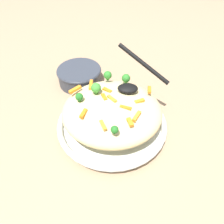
% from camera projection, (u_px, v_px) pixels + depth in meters
% --- Properties ---
extents(ground_plane, '(2.40, 2.40, 0.00)m').
position_uv_depth(ground_plane, '(112.00, 128.00, 0.62)').
color(ground_plane, '#9E7F60').
extents(serving_bowl, '(0.32, 0.32, 0.04)m').
position_uv_depth(serving_bowl, '(112.00, 124.00, 0.61)').
color(serving_bowl, silver).
rests_on(serving_bowl, ground_plane).
extents(pasta_mound, '(0.28, 0.25, 0.09)m').
position_uv_depth(pasta_mound, '(112.00, 111.00, 0.57)').
color(pasta_mound, '#DBC689').
rests_on(pasta_mound, serving_bowl).
extents(carrot_piece_0, '(0.02, 0.03, 0.01)m').
position_uv_depth(carrot_piece_0, '(83.00, 113.00, 0.51)').
color(carrot_piece_0, orange).
rests_on(carrot_piece_0, pasta_mound).
extents(carrot_piece_1, '(0.02, 0.03, 0.01)m').
position_uv_depth(carrot_piece_1, '(103.00, 125.00, 0.49)').
color(carrot_piece_1, orange).
rests_on(carrot_piece_1, pasta_mound).
extents(carrot_piece_2, '(0.03, 0.02, 0.01)m').
position_uv_depth(carrot_piece_2, '(140.00, 102.00, 0.54)').
color(carrot_piece_2, orange).
rests_on(carrot_piece_2, pasta_mound).
extents(carrot_piece_3, '(0.01, 0.04, 0.01)m').
position_uv_depth(carrot_piece_3, '(91.00, 85.00, 0.59)').
color(carrot_piece_3, orange).
rests_on(carrot_piece_3, pasta_mound).
extents(carrot_piece_4, '(0.02, 0.03, 0.01)m').
position_uv_depth(carrot_piece_4, '(137.00, 116.00, 0.50)').
color(carrot_piece_4, orange).
rests_on(carrot_piece_4, pasta_mound).
extents(carrot_piece_5, '(0.02, 0.03, 0.01)m').
position_uv_depth(carrot_piece_5, '(104.00, 97.00, 0.55)').
color(carrot_piece_5, orange).
rests_on(carrot_piece_5, pasta_mound).
extents(carrot_piece_6, '(0.02, 0.03, 0.01)m').
position_uv_depth(carrot_piece_6, '(130.00, 122.00, 0.49)').
color(carrot_piece_6, orange).
rests_on(carrot_piece_6, pasta_mound).
extents(carrot_piece_7, '(0.03, 0.03, 0.01)m').
position_uv_depth(carrot_piece_7, '(111.00, 99.00, 0.54)').
color(carrot_piece_7, orange).
rests_on(carrot_piece_7, pasta_mound).
extents(carrot_piece_8, '(0.01, 0.03, 0.01)m').
position_uv_depth(carrot_piece_8, '(149.00, 90.00, 0.58)').
color(carrot_piece_8, orange).
rests_on(carrot_piece_8, pasta_mound).
extents(carrot_piece_9, '(0.03, 0.02, 0.01)m').
position_uv_depth(carrot_piece_9, '(107.00, 90.00, 0.57)').
color(carrot_piece_9, orange).
rests_on(carrot_piece_9, pasta_mound).
extents(carrot_piece_10, '(0.03, 0.02, 0.01)m').
position_uv_depth(carrot_piece_10, '(126.00, 108.00, 0.52)').
color(carrot_piece_10, orange).
rests_on(carrot_piece_10, pasta_mound).
extents(carrot_piece_11, '(0.03, 0.03, 0.01)m').
position_uv_depth(carrot_piece_11, '(75.00, 89.00, 0.58)').
color(carrot_piece_11, orange).
rests_on(carrot_piece_11, pasta_mound).
extents(broccoli_floret_0, '(0.02, 0.02, 0.03)m').
position_uv_depth(broccoli_floret_0, '(108.00, 75.00, 0.60)').
color(broccoli_floret_0, '#296820').
rests_on(broccoli_floret_0, pasta_mound).
extents(broccoli_floret_1, '(0.03, 0.03, 0.03)m').
position_uv_depth(broccoli_floret_1, '(96.00, 88.00, 0.55)').
color(broccoli_floret_1, '#377928').
rests_on(broccoli_floret_1, pasta_mound).
extents(broccoli_floret_2, '(0.02, 0.02, 0.03)m').
position_uv_depth(broccoli_floret_2, '(79.00, 97.00, 0.54)').
color(broccoli_floret_2, '#205B1C').
rests_on(broccoli_floret_2, pasta_mound).
extents(broccoli_floret_3, '(0.02, 0.02, 0.02)m').
position_uv_depth(broccoli_floret_3, '(115.00, 130.00, 0.46)').
color(broccoli_floret_3, '#205B1C').
rests_on(broccoli_floret_3, pasta_mound).
extents(broccoli_floret_4, '(0.02, 0.02, 0.03)m').
position_uv_depth(broccoli_floret_4, '(126.00, 78.00, 0.59)').
color(broccoli_floret_4, '#296820').
rests_on(broccoli_floret_4, pasta_mound).
extents(serving_spoon, '(0.15, 0.14, 0.08)m').
position_uv_depth(serving_spoon, '(134.00, 79.00, 0.57)').
color(serving_spoon, black).
rests_on(serving_spoon, pasta_mound).
extents(companion_bowl, '(0.16, 0.16, 0.06)m').
position_uv_depth(companion_bowl, '(80.00, 75.00, 0.76)').
color(companion_bowl, '#333842').
rests_on(companion_bowl, ground_plane).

